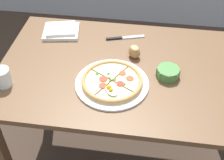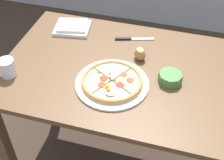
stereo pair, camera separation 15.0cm
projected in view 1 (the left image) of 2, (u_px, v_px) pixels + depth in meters
name	position (u px, v px, depth m)	size (l,w,h in m)	color
ground_plane	(124.00, 155.00, 2.13)	(12.00, 12.00, 0.00)	#3D2D23
dining_table	(128.00, 84.00, 1.68)	(1.35, 0.84, 0.78)	brown
pizza	(112.00, 82.00, 1.51)	(0.36, 0.36, 0.05)	white
ramekin_bowl	(168.00, 72.00, 1.55)	(0.12, 0.12, 0.05)	#4C8442
napkin_folded	(61.00, 31.00, 1.83)	(0.23, 0.20, 0.04)	silver
bread_piece_near	(134.00, 51.00, 1.65)	(0.09, 0.09, 0.07)	olive
knife_main	(124.00, 38.00, 1.80)	(0.22, 0.08, 0.01)	silver
water_glass	(3.00, 78.00, 1.49)	(0.08, 0.08, 0.09)	white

